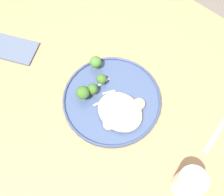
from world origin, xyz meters
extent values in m
plane|color=#665B51|center=(0.00, 0.00, 0.00)|extent=(6.00, 6.00, 0.00)
cube|color=#9E754C|center=(0.00, 0.00, 0.72)|extent=(1.40, 1.00, 0.04)
cube|color=olive|center=(0.64, -0.44, 0.35)|extent=(0.06, 0.06, 0.70)
cylinder|color=#38476B|center=(0.04, -0.01, 0.74)|extent=(0.29, 0.29, 0.01)
torus|color=#334162|center=(0.04, -0.01, 0.75)|extent=(0.29, 0.29, 0.01)
ellipsoid|color=beige|center=(-0.01, 0.01, 0.76)|extent=(0.14, 0.11, 0.03)
cylinder|color=#DBB77A|center=(-0.01, 0.01, 0.76)|extent=(0.03, 0.03, 0.01)
cylinder|color=#8E774F|center=(-0.01, 0.01, 0.77)|extent=(0.02, 0.02, 0.00)
cylinder|color=beige|center=(-0.04, -0.05, 0.76)|extent=(0.03, 0.03, 0.02)
cylinder|color=#988766|center=(-0.04, -0.05, 0.77)|extent=(0.03, 0.03, 0.00)
cylinder|color=#E5C689|center=(0.04, 0.02, 0.76)|extent=(0.03, 0.03, 0.02)
cylinder|color=#958159|center=(0.04, 0.02, 0.77)|extent=(0.03, 0.03, 0.00)
cylinder|color=#DBB77A|center=(0.01, 0.00, 0.76)|extent=(0.02, 0.02, 0.02)
cylinder|color=#8E774F|center=(0.01, 0.00, 0.77)|extent=(0.02, 0.02, 0.00)
cylinder|color=beige|center=(-0.01, 0.06, 0.76)|extent=(0.03, 0.03, 0.01)
cylinder|color=#988766|center=(-0.01, 0.06, 0.76)|extent=(0.03, 0.03, 0.00)
cylinder|color=#E5C689|center=(-0.01, -0.02, 0.76)|extent=(0.03, 0.03, 0.01)
cylinder|color=#958159|center=(-0.01, -0.02, 0.77)|extent=(0.02, 0.02, 0.00)
cylinder|color=#DBB77A|center=(0.01, 0.03, 0.76)|extent=(0.03, 0.03, 0.01)
cylinder|color=#8E774F|center=(0.01, 0.03, 0.77)|extent=(0.02, 0.02, 0.00)
cylinder|color=#7A994C|center=(0.10, 0.04, 0.76)|extent=(0.01, 0.01, 0.02)
sphere|color=#386023|center=(0.10, 0.04, 0.79)|extent=(0.04, 0.04, 0.04)
cylinder|color=#7A994C|center=(0.09, 0.01, 0.76)|extent=(0.02, 0.02, 0.02)
sphere|color=#386023|center=(0.09, 0.01, 0.78)|extent=(0.03, 0.03, 0.03)
cylinder|color=#7A994C|center=(0.15, -0.06, 0.76)|extent=(0.02, 0.02, 0.02)
sphere|color=#42702D|center=(0.15, -0.06, 0.78)|extent=(0.04, 0.04, 0.04)
cylinder|color=#7A994C|center=(0.10, -0.03, 0.76)|extent=(0.02, 0.02, 0.02)
sphere|color=#386023|center=(0.10, -0.03, 0.78)|extent=(0.03, 0.03, 0.03)
cube|color=silver|center=(0.05, 0.02, 0.75)|extent=(0.02, 0.05, 0.00)
cube|color=silver|center=(0.06, -0.02, 0.75)|extent=(0.03, 0.04, 0.00)
cube|color=silver|center=(0.09, -0.04, 0.75)|extent=(0.01, 0.04, 0.00)
cylinder|color=silver|center=(-0.26, 0.05, 0.79)|extent=(0.07, 0.07, 0.10)
cylinder|color=#936028|center=(-0.26, 0.05, 0.77)|extent=(0.06, 0.06, 0.05)
cube|color=silver|center=(-0.25, -0.14, 0.74)|extent=(0.03, 0.15, 0.00)
cube|color=#4C566B|center=(0.40, 0.06, 0.74)|extent=(0.17, 0.15, 0.01)
camera|label=1|loc=(-0.19, 0.24, 1.49)|focal=44.58mm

